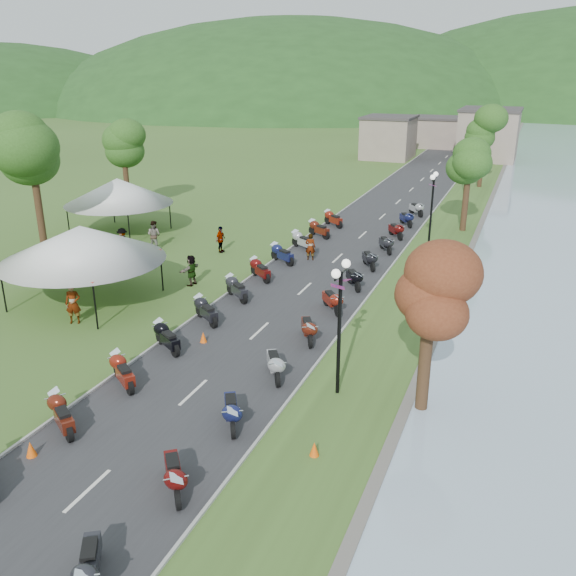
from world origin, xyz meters
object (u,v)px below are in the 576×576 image
(vendor_tent_main, at_px, (84,264))
(pedestrian_a, at_px, (76,323))
(pedestrian_c, at_px, (124,255))
(pedestrian_b, at_px, (155,249))

(vendor_tent_main, bearing_deg, pedestrian_a, -62.98)
(pedestrian_a, height_order, pedestrian_c, pedestrian_a)
(pedestrian_c, bearing_deg, vendor_tent_main, -1.48)
(pedestrian_b, bearing_deg, vendor_tent_main, 102.84)
(pedestrian_b, distance_m, pedestrian_c, 2.22)
(pedestrian_b, bearing_deg, pedestrian_c, 62.19)
(vendor_tent_main, distance_m, pedestrian_b, 9.72)
(vendor_tent_main, bearing_deg, pedestrian_c, 112.99)
(pedestrian_a, xyz_separation_m, pedestrian_c, (-4.41, 9.88, 0.00))
(vendor_tent_main, distance_m, pedestrian_a, 3.50)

